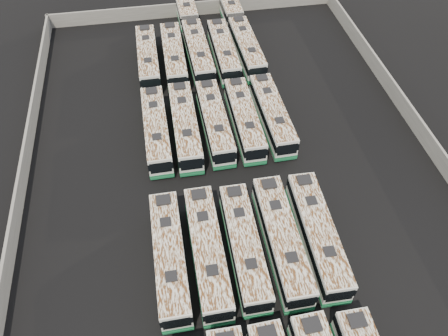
% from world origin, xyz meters
% --- Properties ---
extents(ground, '(140.00, 140.00, 0.00)m').
position_xyz_m(ground, '(0.00, 0.00, 0.00)').
color(ground, black).
rests_on(ground, ground).
extents(perimeter_wall, '(45.20, 73.20, 2.20)m').
position_xyz_m(perimeter_wall, '(0.00, 0.00, 1.10)').
color(perimeter_wall, slate).
rests_on(perimeter_wall, ground).
extents(bus_midfront_far_left, '(2.65, 12.52, 3.53)m').
position_xyz_m(bus_midfront_far_left, '(-7.89, -8.06, 1.80)').
color(bus_midfront_far_left, white).
rests_on(bus_midfront_far_left, ground).
extents(bus_midfront_left, '(2.70, 12.69, 3.58)m').
position_xyz_m(bus_midfront_left, '(-4.50, -8.08, 1.83)').
color(bus_midfront_left, white).
rests_on(bus_midfront_left, ground).
extents(bus_midfront_center, '(2.69, 12.31, 3.46)m').
position_xyz_m(bus_midfront_center, '(-1.14, -8.08, 1.77)').
color(bus_midfront_center, white).
rests_on(bus_midfront_center, ground).
extents(bus_midfront_right, '(2.75, 12.80, 3.61)m').
position_xyz_m(bus_midfront_right, '(2.34, -8.04, 1.84)').
color(bus_midfront_right, white).
rests_on(bus_midfront_right, ground).
extents(bus_midfront_far_right, '(2.98, 12.71, 3.57)m').
position_xyz_m(bus_midfront_far_right, '(5.75, -8.07, 1.82)').
color(bus_midfront_far_right, white).
rests_on(bus_midfront_far_right, ground).
extents(bus_midback_far_left, '(2.72, 12.39, 3.49)m').
position_xyz_m(bus_midback_far_left, '(-7.88, 8.59, 1.78)').
color(bus_midback_far_left, white).
rests_on(bus_midback_far_left, ground).
extents(bus_midback_left, '(2.77, 12.74, 3.59)m').
position_xyz_m(bus_midback_left, '(-4.58, 8.61, 1.83)').
color(bus_midback_left, white).
rests_on(bus_midback_left, ground).
extents(bus_midback_center, '(2.83, 12.42, 3.49)m').
position_xyz_m(bus_midback_center, '(-1.13, 8.75, 1.78)').
color(bus_midback_center, white).
rests_on(bus_midback_center, ground).
extents(bus_midback_right, '(2.62, 12.26, 3.45)m').
position_xyz_m(bus_midback_right, '(2.35, 8.65, 1.77)').
color(bus_midback_right, white).
rests_on(bus_midback_right, ground).
extents(bus_midback_far_right, '(2.85, 12.38, 3.48)m').
position_xyz_m(bus_midback_far_right, '(5.73, 8.83, 1.78)').
color(bus_midback_far_right, white).
rests_on(bus_midback_far_right, ground).
extents(bus_back_far_left, '(2.63, 12.33, 3.47)m').
position_xyz_m(bus_back_far_left, '(-7.96, 22.92, 1.78)').
color(bus_back_far_left, white).
rests_on(bus_back_far_left, ground).
extents(bus_back_left, '(2.81, 12.67, 3.56)m').
position_xyz_m(bus_back_left, '(-4.48, 22.69, 1.82)').
color(bus_back_left, white).
rests_on(bus_back_left, ground).
extents(bus_back_center, '(3.16, 19.93, 3.61)m').
position_xyz_m(bus_back_center, '(-1.22, 26.36, 1.84)').
color(bus_back_center, white).
rests_on(bus_back_center, ground).
extents(bus_back_right, '(2.67, 12.38, 3.49)m').
position_xyz_m(bus_back_right, '(2.36, 22.70, 1.78)').
color(bus_back_right, white).
rests_on(bus_back_right, ground).
extents(bus_back_far_right, '(3.09, 19.28, 3.49)m').
position_xyz_m(bus_back_far_right, '(5.57, 26.20, 1.78)').
color(bus_back_far_right, white).
rests_on(bus_back_far_right, ground).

